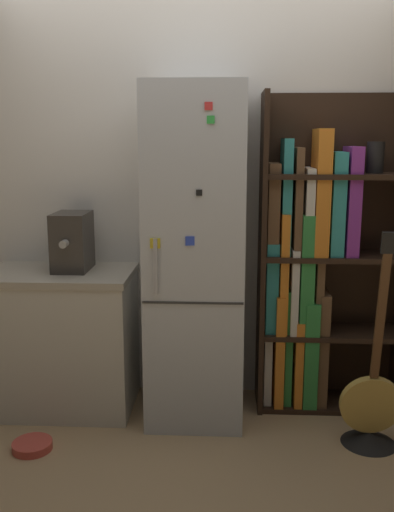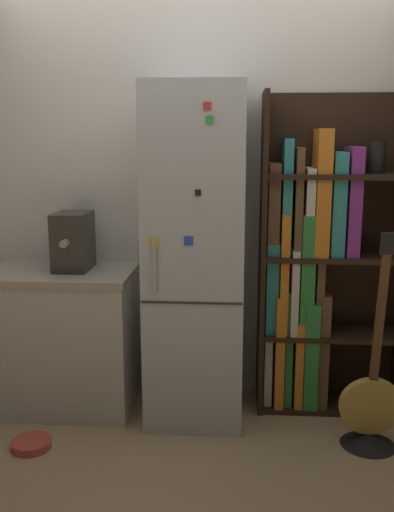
{
  "view_description": "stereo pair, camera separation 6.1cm",
  "coord_description": "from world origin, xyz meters",
  "px_view_note": "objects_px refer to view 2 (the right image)",
  "views": [
    {
      "loc": [
        0.18,
        -3.11,
        1.64
      ],
      "look_at": [
        0.01,
        0.15,
        0.97
      ],
      "focal_mm": 40.0,
      "sensor_mm": 36.0,
      "label": 1
    },
    {
      "loc": [
        0.24,
        -3.11,
        1.64
      ],
      "look_at": [
        0.01,
        0.15,
        0.97
      ],
      "focal_mm": 40.0,
      "sensor_mm": 36.0,
      "label": 2
    }
  ],
  "objects_px": {
    "refrigerator": "(196,256)",
    "guitar": "(370,416)",
    "bookshelf": "(315,269)",
    "espresso_machine": "(73,241)",
    "pet_bowl": "(32,443)"
  },
  "relations": [
    {
      "from": "pet_bowl",
      "to": "bookshelf",
      "type": "bearing_deg",
      "value": 22.67
    },
    {
      "from": "refrigerator",
      "to": "pet_bowl",
      "type": "distance_m",
      "value": 1.37
    },
    {
      "from": "bookshelf",
      "to": "guitar",
      "type": "relative_size",
      "value": 1.59
    },
    {
      "from": "refrigerator",
      "to": "espresso_machine",
      "type": "height_order",
      "value": "refrigerator"
    },
    {
      "from": "guitar",
      "to": "pet_bowl",
      "type": "xyz_separation_m",
      "value": [
        -1.83,
        -0.16,
        -0.15
      ]
    },
    {
      "from": "bookshelf",
      "to": "guitar",
      "type": "bearing_deg",
      "value": -62.75
    },
    {
      "from": "espresso_machine",
      "to": "pet_bowl",
      "type": "distance_m",
      "value": 1.17
    },
    {
      "from": "refrigerator",
      "to": "guitar",
      "type": "height_order",
      "value": "refrigerator"
    },
    {
      "from": "bookshelf",
      "to": "pet_bowl",
      "type": "distance_m",
      "value": 1.9
    },
    {
      "from": "guitar",
      "to": "espresso_machine",
      "type": "bearing_deg",
      "value": 166.36
    },
    {
      "from": "refrigerator",
      "to": "guitar",
      "type": "bearing_deg",
      "value": -19.35
    },
    {
      "from": "refrigerator",
      "to": "pet_bowl",
      "type": "xyz_separation_m",
      "value": [
        -0.86,
        -0.5,
        -0.95
      ]
    },
    {
      "from": "refrigerator",
      "to": "bookshelf",
      "type": "relative_size",
      "value": 1.02
    },
    {
      "from": "refrigerator",
      "to": "guitar",
      "type": "xyz_separation_m",
      "value": [
        0.97,
        -0.34,
        -0.8
      ]
    },
    {
      "from": "espresso_machine",
      "to": "bookshelf",
      "type": "bearing_deg",
      "value": 3.23
    }
  ]
}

